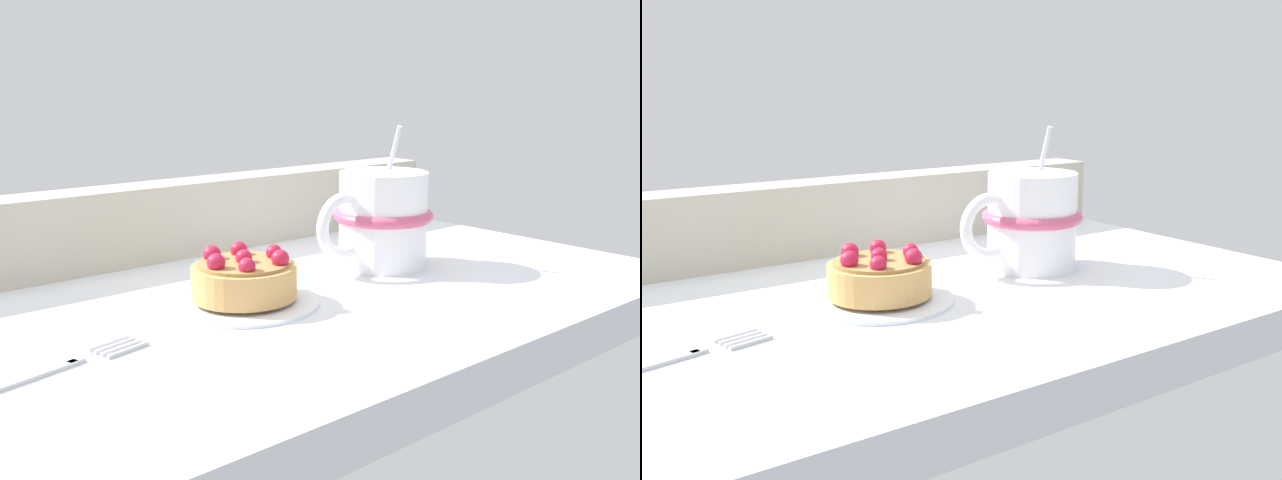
# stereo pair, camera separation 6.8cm
# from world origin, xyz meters

# --- Properties ---
(ground_plane) EXTENTS (0.76, 0.44, 0.04)m
(ground_plane) POSITION_xyz_m (0.00, 0.00, -0.02)
(ground_plane) COLOR silver
(window_rail_back) EXTENTS (0.74, 0.05, 0.08)m
(window_rail_back) POSITION_xyz_m (0.00, 0.19, 0.04)
(window_rail_back) COLOR #B2AD99
(window_rail_back) RESTS_ON ground_plane
(dessert_plate) EXTENTS (0.13, 0.13, 0.01)m
(dessert_plate) POSITION_xyz_m (-0.04, -0.01, 0.00)
(dessert_plate) COLOR silver
(dessert_plate) RESTS_ON ground_plane
(raspberry_tart) EXTENTS (0.09, 0.09, 0.04)m
(raspberry_tart) POSITION_xyz_m (-0.04, -0.01, 0.02)
(raspberry_tart) COLOR tan
(raspberry_tart) RESTS_ON dessert_plate
(coffee_mug) EXTENTS (0.14, 0.10, 0.14)m
(coffee_mug) POSITION_xyz_m (0.14, 0.01, 0.05)
(coffee_mug) COLOR white
(coffee_mug) RESTS_ON ground_plane
(dessert_fork) EXTENTS (0.17, 0.05, 0.01)m
(dessert_fork) POSITION_xyz_m (-0.23, -0.05, 0.00)
(dessert_fork) COLOR #B7B7BC
(dessert_fork) RESTS_ON ground_plane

